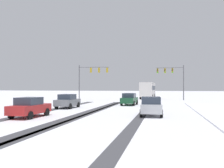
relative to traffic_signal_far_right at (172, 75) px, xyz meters
name	(u,v)px	position (x,y,z in m)	size (l,w,h in m)	color
wheel_track_left_lane	(82,114)	(-8.92, -26.44, -4.76)	(1.17, 35.90, 0.01)	#424247
wheel_track_right_lane	(88,114)	(-8.34, -26.44, -4.76)	(0.71, 35.90, 0.01)	#424247
wheel_track_center	(141,115)	(-3.56, -26.44, -4.76)	(0.78, 35.90, 0.01)	#424247
wheel_track_oncoming	(36,113)	(-13.46, -26.44, -4.76)	(1.18, 35.90, 0.01)	#424247
traffic_signal_far_right	(172,75)	(0.00, 0.00, 0.00)	(5.11, 0.60, 6.50)	#56565B
traffic_signal_far_left	(91,74)	(-14.78, -3.94, 0.02)	(5.60, 0.74, 6.50)	#56565B
car_dark_green_lead	(129,99)	(-6.20, -14.56, -3.94)	(2.02, 4.19, 1.62)	#194C2D
car_grey_second	(68,101)	(-12.63, -20.63, -3.94)	(1.91, 4.14, 1.62)	slate
car_silver_third	(151,106)	(-2.73, -26.36, -3.94)	(2.02, 4.19, 1.62)	#B7BABF
car_red_fourth	(30,107)	(-12.32, -29.51, -3.94)	(1.95, 4.16, 1.62)	red
bus_oncoming	(148,89)	(-4.94, 6.10, -2.77)	(2.89, 11.06, 3.38)	silver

